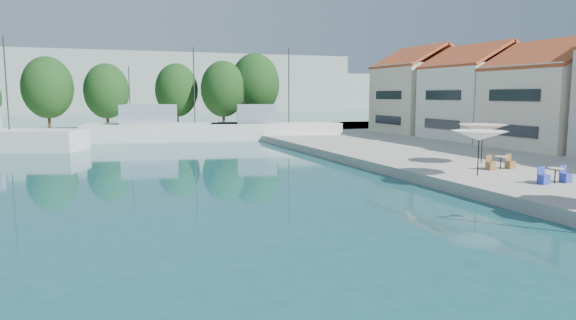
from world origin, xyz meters
name	(u,v)px	position (x,y,z in m)	size (l,w,h in m)	color
quay_right	(566,157)	(22.00, 30.00, 0.30)	(32.00, 92.00, 0.60)	#9B948C
quay_far	(117,133)	(-8.00, 67.00, 0.30)	(90.00, 16.00, 0.60)	#9B948C
hill_west	(18,83)	(-30.00, 160.00, 8.00)	(180.00, 40.00, 16.00)	#96A399
hill_east	(246,91)	(40.00, 180.00, 6.00)	(140.00, 40.00, 12.00)	#96A399
building_04	(556,92)	(24.00, 33.00, 5.02)	(9.00, 8.80, 9.20)	beige
building_05	(478,90)	(24.00, 42.00, 5.26)	(8.40, 8.80, 9.70)	white
building_06	(422,89)	(24.00, 51.00, 5.50)	(9.00, 8.80, 10.20)	beige
trawler_03	(172,130)	(-2.74, 57.46, 1.07)	(19.51, 7.93, 10.20)	silver
trawler_04	(273,130)	(7.64, 54.81, 1.07)	(14.43, 6.89, 10.20)	white
tree_04	(47,88)	(-15.64, 70.52, 5.69)	(5.96, 5.96, 8.82)	#3F2B19
tree_05	(106,91)	(-8.95, 70.28, 5.28)	(5.48, 5.48, 8.11)	#3F2B19
tree_06	(177,90)	(-0.11, 71.74, 5.43)	(5.66, 5.66, 8.37)	#3F2B19
tree_07	(223,89)	(5.39, 68.22, 5.58)	(5.83, 5.83, 8.62)	#3F2B19
tree_08	(255,84)	(9.93, 68.91, 6.24)	(6.60, 6.60, 9.77)	#3F2B19
umbrella_white	(479,136)	(8.52, 23.67, 2.72)	(2.90, 2.90, 2.37)	black
umbrella_cream	(483,128)	(12.08, 27.50, 2.78)	(2.99, 2.99, 2.43)	black
cafe_table_02	(555,178)	(10.30, 20.39, 0.89)	(1.82, 0.70, 0.76)	black
cafe_table_03	(501,164)	(11.32, 25.04, 0.89)	(1.82, 0.70, 0.76)	black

